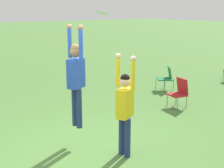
# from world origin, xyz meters

# --- Properties ---
(ground_plane) EXTENTS (120.00, 120.00, 0.00)m
(ground_plane) POSITION_xyz_m (0.00, 0.00, 0.00)
(ground_plane) COLOR #4C7A38
(person_jumping) EXTENTS (0.51, 0.41, 2.07)m
(person_jumping) POSITION_xyz_m (-0.38, 0.09, 1.48)
(person_jumping) COLOR navy
(person_jumping) RESTS_ON ground_plane
(person_defending) EXTENTS (0.52, 0.42, 1.95)m
(person_defending) POSITION_xyz_m (0.61, 0.52, 1.02)
(person_defending) COLOR navy
(person_defending) RESTS_ON ground_plane
(frisbee) EXTENTS (0.27, 0.26, 0.09)m
(frisbee) POSITION_xyz_m (0.11, 0.38, 2.66)
(frisbee) COLOR white
(camping_chair_0) EXTENTS (0.53, 0.57, 0.82)m
(camping_chair_0) POSITION_xyz_m (-0.77, 3.73, 0.47)
(camping_chair_0) COLOR gray
(camping_chair_0) RESTS_ON ground_plane
(camping_chair_2) EXTENTS (0.70, 0.78, 0.80)m
(camping_chair_2) POSITION_xyz_m (-2.31, 4.88, 0.47)
(camping_chair_2) COLOR gray
(camping_chair_2) RESTS_ON ground_plane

